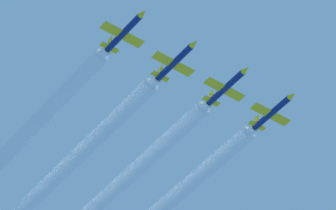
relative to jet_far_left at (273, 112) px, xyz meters
The scene contains 8 objects.
jet_far_left is the anchor object (origin of this frame).
jet_inner_left 11.30m from the jet_far_left, ahead, with size 8.63×12.57×3.02m.
jet_center 23.43m from the jet_far_left, ahead, with size 8.63×12.57×3.02m.
jet_inner_right 35.10m from the jet_far_left, ahead, with size 8.63×12.57×3.02m.
smoke_trail_far_left 28.57m from the jet_far_left, 90.00° to the right, with size 3.19×45.67×3.19m.
smoke_trail_inner_left 29.37m from the jet_far_left, 67.39° to the right, with size 3.19×42.73×3.19m.
smoke_trail_center 40.50m from the jet_far_left, 54.66° to the right, with size 3.19×54.74×3.19m.
smoke_trail_inner_right 45.93m from the jet_far_left, 40.16° to the right, with size 3.19×48.40×3.19m.
Camera 1 is at (103.59, 131.27, 1.65)m, focal length 134.40 mm.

